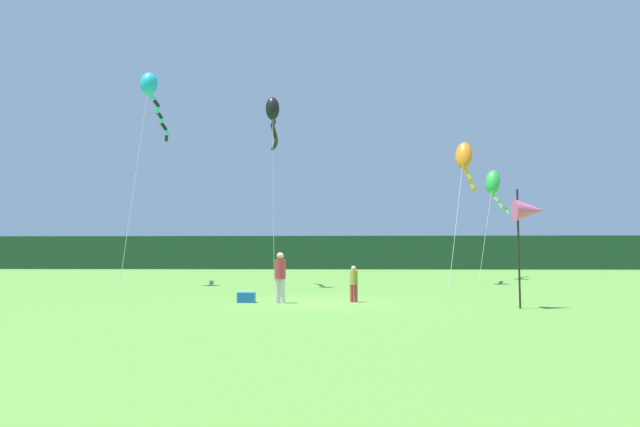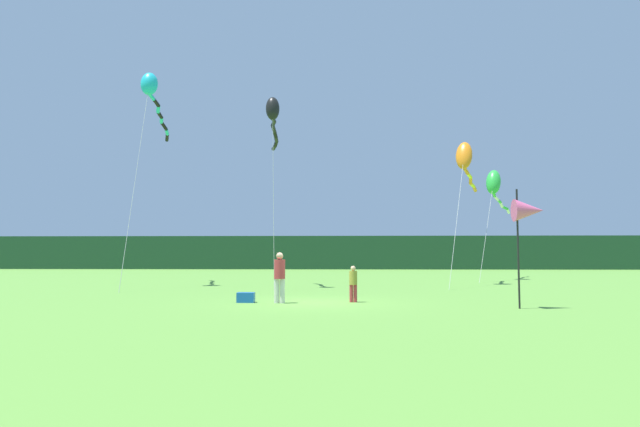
# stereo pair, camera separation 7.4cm
# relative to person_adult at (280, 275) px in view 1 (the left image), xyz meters

# --- Properties ---
(ground_plane) EXTENTS (120.00, 120.00, 0.00)m
(ground_plane) POSITION_rel_person_adult_xyz_m (1.11, 0.32, -0.96)
(ground_plane) COLOR #5B9338
(distant_treeline) EXTENTS (108.00, 2.47, 3.76)m
(distant_treeline) POSITION_rel_person_adult_xyz_m (1.11, 45.32, 0.92)
(distant_treeline) COLOR #1E4228
(distant_treeline) RESTS_ON ground
(person_adult) EXTENTS (0.38, 0.38, 1.72)m
(person_adult) POSITION_rel_person_adult_xyz_m (0.00, 0.00, 0.00)
(person_adult) COLOR silver
(person_adult) RESTS_ON ground
(person_child) EXTENTS (0.28, 0.28, 1.26)m
(person_child) POSITION_rel_person_adult_xyz_m (2.51, 0.51, -0.26)
(person_child) COLOR #B23338
(person_child) RESTS_ON ground
(cooler_box) EXTENTS (0.59, 0.38, 0.34)m
(cooler_box) POSITION_rel_person_adult_xyz_m (-1.19, 0.24, -0.79)
(cooler_box) COLOR #1959B2
(cooler_box) RESTS_ON ground
(banner_flag_pole) EXTENTS (0.90, 0.70, 3.67)m
(banner_flag_pole) POSITION_rel_person_adult_xyz_m (7.88, -1.61, 2.01)
(banner_flag_pole) COLOR black
(banner_flag_pole) RESTS_ON ground
(kite_cyan) EXTENTS (1.57, 10.76, 11.40)m
(kite_cyan) POSITION_rel_person_adult_xyz_m (-8.17, 10.30, 9.47)
(kite_cyan) COLOR #B2B2B2
(kite_cyan) RESTS_ON ground
(kite_orange) EXTENTS (3.43, 8.70, 8.08)m
(kite_orange) POSITION_rel_person_adult_xyz_m (9.01, 12.45, 6.03)
(kite_orange) COLOR #B2B2B2
(kite_orange) RESTS_ON ground
(kite_green) EXTENTS (4.71, 9.72, 7.49)m
(kite_green) POSITION_rel_person_adult_xyz_m (12.33, 18.90, 5.37)
(kite_green) COLOR #B2B2B2
(kite_green) RESTS_ON ground
(kite_black) EXTENTS (0.96, 5.71, 9.60)m
(kite_black) POSITION_rel_person_adult_xyz_m (-1.39, 8.91, 7.77)
(kite_black) COLOR #B2B2B2
(kite_black) RESTS_ON ground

